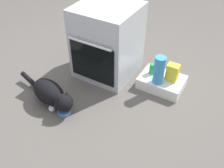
{
  "coord_description": "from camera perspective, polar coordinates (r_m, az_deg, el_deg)",
  "views": [
    {
      "loc": [
        1.17,
        -1.61,
        1.73
      ],
      "look_at": [
        0.26,
        -0.08,
        0.25
      ],
      "focal_mm": 39.77,
      "sensor_mm": 36.0,
      "label": 1
    }
  ],
  "objects": [
    {
      "name": "pantry_cabinet",
      "position": [
        2.69,
        11.33,
        0.43
      ],
      "size": [
        0.46,
        0.33,
        0.12
      ],
      "primitive_type": "cube",
      "color": "white",
      "rests_on": "ground"
    },
    {
      "name": "ground",
      "position": [
        2.64,
        -4.0,
        -1.34
      ],
      "size": [
        8.0,
        8.0,
        0.0
      ],
      "primitive_type": "plane",
      "color": "#56514C"
    },
    {
      "name": "soda_can",
      "position": [
        2.65,
        9.27,
        3.51
      ],
      "size": [
        0.07,
        0.07,
        0.12
      ],
      "primitive_type": "cylinder",
      "color": "green",
      "rests_on": "pantry_cabinet"
    },
    {
      "name": "water_bottle",
      "position": [
        2.49,
        10.78,
        3.14
      ],
      "size": [
        0.11,
        0.11,
        0.3
      ],
      "primitive_type": "cylinder",
      "color": "#388CD1",
      "rests_on": "pantry_cabinet"
    },
    {
      "name": "oven",
      "position": [
        2.68,
        -1.05,
        9.78
      ],
      "size": [
        0.61,
        0.65,
        0.78
      ],
      "color": "#B7BABF",
      "rests_on": "ground"
    },
    {
      "name": "snack_bag",
      "position": [
        2.59,
        13.73,
        2.63
      ],
      "size": [
        0.12,
        0.09,
        0.18
      ],
      "primitive_type": "cube",
      "color": "yellow",
      "rests_on": "pantry_cabinet"
    },
    {
      "name": "food_bowl",
      "position": [
        2.41,
        -10.92,
        -6.08
      ],
      "size": [
        0.13,
        0.13,
        0.08
      ],
      "color": "#4C7AB7",
      "rests_on": "ground"
    },
    {
      "name": "cat",
      "position": [
        2.46,
        -13.82,
        -2.2
      ],
      "size": [
        0.82,
        0.32,
        0.25
      ],
      "rotation": [
        0.0,
        0.0,
        -0.24
      ],
      "color": "black",
      "rests_on": "ground"
    }
  ]
}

